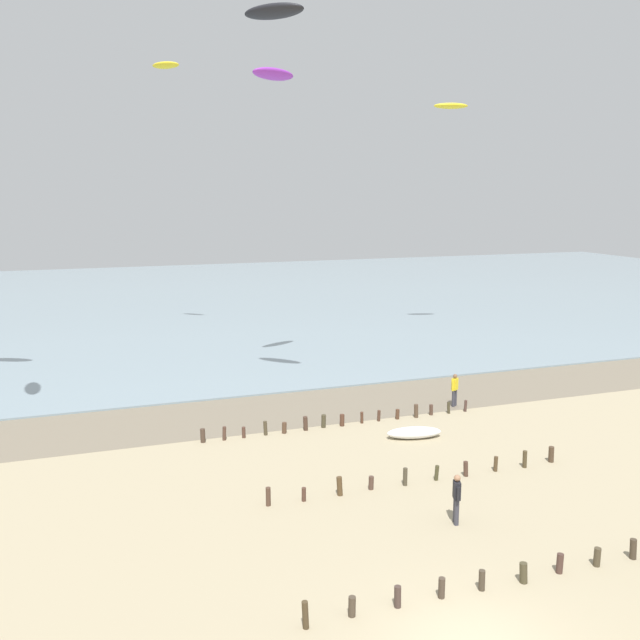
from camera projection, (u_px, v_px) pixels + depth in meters
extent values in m
cube|color=#7A6D59|center=(266.00, 412.00, 34.79)|extent=(120.00, 5.77, 0.01)
cube|color=#7F939E|center=(169.00, 301.00, 69.94)|extent=(160.00, 70.00, 0.10)
cylinder|color=#453723|center=(305.00, 615.00, 17.46)|extent=(0.19, 0.16, 0.75)
cylinder|color=#45392C|center=(352.00, 606.00, 17.98)|extent=(0.20, 0.19, 0.55)
cylinder|color=#41322C|center=(398.00, 597.00, 18.38)|extent=(0.19, 0.20, 0.59)
cylinder|color=#42362B|center=(442.00, 588.00, 18.79)|extent=(0.19, 0.19, 0.59)
cylinder|color=#41372A|center=(482.00, 580.00, 19.16)|extent=(0.19, 0.18, 0.59)
cylinder|color=#443D28|center=(523.00, 573.00, 19.53)|extent=(0.24, 0.24, 0.61)
cylinder|color=#463129|center=(560.00, 563.00, 20.04)|extent=(0.22, 0.21, 0.59)
cylinder|color=#473D2B|center=(597.00, 557.00, 20.40)|extent=(0.20, 0.20, 0.57)
cylinder|color=#3F3527|center=(633.00, 549.00, 20.81)|extent=(0.21, 0.21, 0.63)
cylinder|color=#4C3629|center=(268.00, 497.00, 24.33)|extent=(0.18, 0.18, 0.68)
cylinder|color=#4B3227|center=(304.00, 494.00, 24.71)|extent=(0.16, 0.17, 0.51)
cylinder|color=#4E3923|center=(340.00, 486.00, 25.18)|extent=(0.23, 0.23, 0.71)
cylinder|color=#4B362C|center=(371.00, 483.00, 25.70)|extent=(0.20, 0.19, 0.51)
cylinder|color=#433B2C|center=(405.00, 477.00, 26.05)|extent=(0.18, 0.20, 0.68)
cylinder|color=#403C25|center=(437.00, 473.00, 26.50)|extent=(0.18, 0.17, 0.60)
cylinder|color=#473127|center=(466.00, 469.00, 26.88)|extent=(0.20, 0.18, 0.61)
cylinder|color=#493723|center=(496.00, 464.00, 27.38)|extent=(0.18, 0.18, 0.61)
cylinder|color=#463924|center=(525.00, 459.00, 27.72)|extent=(0.19, 0.17, 0.70)
cylinder|color=#473627|center=(551.00, 454.00, 28.30)|extent=(0.24, 0.23, 0.66)
cylinder|color=#443428|center=(203.00, 436.00, 30.53)|extent=(0.22, 0.23, 0.62)
cylinder|color=#4B3429|center=(224.00, 433.00, 30.80)|extent=(0.18, 0.16, 0.62)
cylinder|color=#4C3328|center=(244.00, 432.00, 31.11)|extent=(0.17, 0.18, 0.51)
cylinder|color=#443A28|center=(265.00, 428.00, 31.46)|extent=(0.19, 0.20, 0.66)
cylinder|color=#4D3727|center=(284.00, 428.00, 31.72)|extent=(0.23, 0.23, 0.52)
cylinder|color=#453126|center=(305.00, 423.00, 32.07)|extent=(0.24, 0.22, 0.67)
cylinder|color=#413B29|center=(324.00, 421.00, 32.47)|extent=(0.22, 0.22, 0.62)
cylinder|color=#4C3023|center=(342.00, 420.00, 32.71)|extent=(0.23, 0.24, 0.57)
cylinder|color=#4D3123|center=(362.00, 418.00, 33.07)|extent=(0.17, 0.16, 0.57)
cylinder|color=#4B3125|center=(379.00, 416.00, 33.40)|extent=(0.17, 0.16, 0.54)
cylinder|color=#4E3323|center=(397.00, 414.00, 33.71)|extent=(0.20, 0.19, 0.48)
cylinder|color=#4D3A2B|center=(416.00, 411.00, 33.91)|extent=(0.22, 0.21, 0.67)
cylinder|color=#4A3429|center=(431.00, 410.00, 34.31)|extent=(0.20, 0.19, 0.54)
cylinder|color=#3D3624|center=(449.00, 408.00, 34.55)|extent=(0.16, 0.16, 0.59)
cylinder|color=#48322C|center=(465.00, 406.00, 34.86)|extent=(0.17, 0.15, 0.58)
cylinder|color=#383842|center=(455.00, 397.00, 35.77)|extent=(0.16, 0.16, 0.88)
cylinder|color=#383842|center=(453.00, 398.00, 35.60)|extent=(0.16, 0.16, 0.88)
cube|color=yellow|center=(455.00, 384.00, 35.55)|extent=(0.42, 0.38, 0.60)
sphere|color=brown|center=(455.00, 376.00, 35.48)|extent=(0.22, 0.22, 0.22)
cylinder|color=yellow|center=(457.00, 384.00, 35.75)|extent=(0.09, 0.09, 0.52)
cylinder|color=yellow|center=(453.00, 386.00, 35.37)|extent=(0.09, 0.09, 0.52)
cylinder|color=#383842|center=(457.00, 512.00, 22.90)|extent=(0.16, 0.16, 0.88)
cylinder|color=#383842|center=(455.00, 509.00, 23.12)|extent=(0.16, 0.16, 0.88)
cube|color=black|center=(457.00, 490.00, 22.87)|extent=(0.33, 0.41, 0.60)
sphere|color=#9E7051|center=(457.00, 478.00, 22.80)|extent=(0.22, 0.22, 0.22)
cylinder|color=black|center=(458.00, 495.00, 22.65)|extent=(0.09, 0.09, 0.52)
cylinder|color=black|center=(456.00, 488.00, 23.12)|extent=(0.09, 0.09, 0.52)
ellipsoid|color=white|center=(414.00, 433.00, 31.10)|extent=(2.61, 1.35, 0.50)
ellipsoid|color=yellow|center=(166.00, 65.00, 48.52)|extent=(2.12, 1.96, 0.62)
ellipsoid|color=black|center=(274.00, 11.00, 31.77)|extent=(2.96, 2.98, 0.81)
ellipsoid|color=purple|center=(273.00, 74.00, 37.99)|extent=(3.09, 2.27, 0.82)
ellipsoid|color=yellow|center=(451.00, 106.00, 50.41)|extent=(2.65, 1.50, 0.53)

